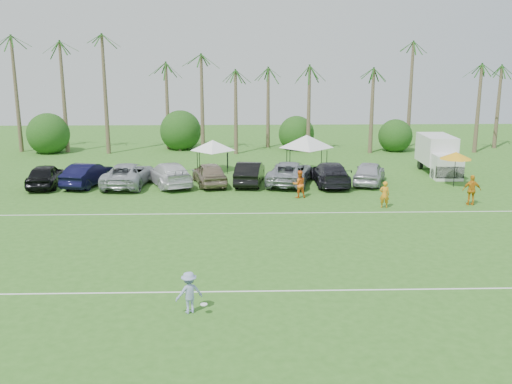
{
  "coord_description": "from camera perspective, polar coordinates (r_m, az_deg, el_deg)",
  "views": [
    {
      "loc": [
        0.1,
        -20.12,
        9.62
      ],
      "look_at": [
        1.07,
        13.04,
        1.6
      ],
      "focal_mm": 40.0,
      "sensor_mm": 36.0,
      "label": 1
    }
  ],
  "objects": [
    {
      "name": "ground",
      "position": [
        22.3,
        -1.81,
        -11.97
      ],
      "size": [
        120.0,
        120.0,
        0.0
      ],
      "primitive_type": "plane",
      "color": "#32681F",
      "rests_on": "ground"
    },
    {
      "name": "palm_tree_11",
      "position": [
        64.05,
        23.78,
        12.87
      ],
      "size": [
        2.4,
        2.4,
        11.9
      ],
      "color": "brown",
      "rests_on": "ground"
    },
    {
      "name": "palm_tree_7",
      "position": [
        58.66,
        6.24,
        13.94
      ],
      "size": [
        2.4,
        2.4,
        11.9
      ],
      "color": "brown",
      "rests_on": "ground"
    },
    {
      "name": "market_umbrella",
      "position": [
        44.64,
        19.36,
        3.46
      ],
      "size": [
        2.36,
        2.36,
        2.63
      ],
      "color": "black",
      "rests_on": "ground"
    },
    {
      "name": "canopy_tent_right",
      "position": [
        47.25,
        5.09,
        5.7
      ],
      "size": [
        4.58,
        4.58,
        3.71
      ],
      "color": "black",
      "rests_on": "ground"
    },
    {
      "name": "palm_tree_10",
      "position": [
        62.47,
        20.31,
        12.4
      ],
      "size": [
        2.4,
        2.4,
        10.9
      ],
      "color": "brown",
      "rests_on": "ground"
    },
    {
      "name": "palm_tree_8",
      "position": [
        59.57,
        11.04,
        11.29
      ],
      "size": [
        2.4,
        2.4,
        8.9
      ],
      "color": "brown",
      "rests_on": "ground"
    },
    {
      "name": "box_truck",
      "position": [
        49.41,
        17.82,
        3.65
      ],
      "size": [
        2.45,
        6.04,
        3.08
      ],
      "rotation": [
        0.0,
        0.0,
        -0.03
      ],
      "color": "silver",
      "rests_on": "ground"
    },
    {
      "name": "bush_tree_2",
      "position": [
        59.93,
        4.0,
        6.06
      ],
      "size": [
        4.0,
        4.0,
        4.0
      ],
      "color": "brown",
      "rests_on": "ground"
    },
    {
      "name": "canopy_tent_left",
      "position": [
        47.98,
        -4.36,
        5.2
      ],
      "size": [
        3.82,
        3.82,
        3.1
      ],
      "color": "black",
      "rests_on": "ground"
    },
    {
      "name": "palm_tree_4",
      "position": [
        58.3,
        -5.83,
        11.42
      ],
      "size": [
        2.4,
        2.4,
        8.9
      ],
      "color": "brown",
      "rests_on": "ground"
    },
    {
      "name": "parked_car_4",
      "position": [
        43.2,
        -4.67,
        1.86
      ],
      "size": [
        3.18,
        5.43,
        1.73
      ],
      "primitive_type": "imported",
      "rotation": [
        0.0,
        0.0,
        3.38
      ],
      "color": "#85735C",
      "rests_on": "ground"
    },
    {
      "name": "field_lines",
      "position": [
        29.72,
        -1.79,
        -5.29
      ],
      "size": [
        80.0,
        12.1,
        0.01
      ],
      "color": "white",
      "rests_on": "ground"
    },
    {
      "name": "palm_tree_0",
      "position": [
        62.21,
        -22.9,
        10.57
      ],
      "size": [
        2.4,
        2.4,
        8.9
      ],
      "color": "brown",
      "rests_on": "ground"
    },
    {
      "name": "parked_car_8",
      "position": [
        44.27,
        11.26,
        1.92
      ],
      "size": [
        3.64,
        5.48,
        1.73
      ],
      "primitive_type": "imported",
      "rotation": [
        0.0,
        0.0,
        2.8
      ],
      "color": "#AEADB8",
      "rests_on": "ground"
    },
    {
      "name": "sideline_player_a",
      "position": [
        37.48,
        12.73,
        -0.25
      ],
      "size": [
        0.68,
        0.49,
        1.74
      ],
      "primitive_type": "imported",
      "rotation": [
        0.0,
        0.0,
        3.02
      ],
      "color": "orange",
      "rests_on": "ground"
    },
    {
      "name": "parked_car_1",
      "position": [
        44.59,
        -16.47,
        1.71
      ],
      "size": [
        3.05,
        5.55,
        1.73
      ],
      "primitive_type": "imported",
      "rotation": [
        0.0,
        0.0,
        2.9
      ],
      "color": "black",
      "rests_on": "ground"
    },
    {
      "name": "palm_tree_2",
      "position": [
        59.37,
        -13.8,
        12.82
      ],
      "size": [
        2.4,
        2.4,
        10.9
      ],
      "color": "brown",
      "rests_on": "ground"
    },
    {
      "name": "bush_tree_1",
      "position": [
        59.95,
        -7.55,
        5.97
      ],
      "size": [
        4.0,
        4.0,
        4.0
      ],
      "color": "brown",
      "rests_on": "ground"
    },
    {
      "name": "sideline_player_c",
      "position": [
        39.74,
        20.77,
        0.17
      ],
      "size": [
        1.23,
        0.64,
        2.01
      ],
      "primitive_type": "imported",
      "rotation": [
        0.0,
        0.0,
        3.01
      ],
      "color": "orange",
      "rests_on": "ground"
    },
    {
      "name": "palm_tree_5",
      "position": [
        58.13,
        -1.83,
        12.33
      ],
      "size": [
        2.4,
        2.4,
        9.9
      ],
      "color": "brown",
      "rests_on": "ground"
    },
    {
      "name": "palm_tree_3",
      "position": [
        58.68,
        -9.91,
        13.83
      ],
      "size": [
        2.4,
        2.4,
        11.9
      ],
      "color": "brown",
      "rests_on": "ground"
    },
    {
      "name": "parked_car_5",
      "position": [
        43.28,
        -0.64,
        1.92
      ],
      "size": [
        2.54,
        5.47,
        1.73
      ],
      "primitive_type": "imported",
      "rotation": [
        0.0,
        0.0,
        3.0
      ],
      "color": "black",
      "rests_on": "ground"
    },
    {
      "name": "parked_car_0",
      "position": [
        45.18,
        -20.3,
        1.57
      ],
      "size": [
        2.43,
        5.23,
        1.73
      ],
      "primitive_type": "imported",
      "rotation": [
        0.0,
        0.0,
        3.22
      ],
      "color": "black",
      "rests_on": "ground"
    },
    {
      "name": "palm_tree_1",
      "position": [
        60.59,
        -18.47,
        11.71
      ],
      "size": [
        2.4,
        2.4,
        9.9
      ],
      "color": "brown",
      "rests_on": "ground"
    },
    {
      "name": "bush_tree_0",
      "position": [
        62.62,
        -19.53,
        5.64
      ],
      "size": [
        4.0,
        4.0,
        4.0
      ],
      "color": "brown",
      "rests_on": "ground"
    },
    {
      "name": "bush_tree_3",
      "position": [
        61.72,
        13.33,
        5.94
      ],
      "size": [
        4.0,
        4.0,
        4.0
      ],
      "color": "brown",
      "rests_on": "ground"
    },
    {
      "name": "parked_car_3",
      "position": [
        43.41,
        -8.69,
        1.8
      ],
      "size": [
        4.52,
        6.45,
        1.73
      ],
      "primitive_type": "imported",
      "rotation": [
        0.0,
        0.0,
        3.53
      ],
      "color": "silver",
      "rests_on": "ground"
    },
    {
      "name": "frisbee_player",
      "position": [
        22.11,
        -6.7,
        -9.95
      ],
      "size": [
        1.3,
        0.99,
        1.64
      ],
      "rotation": [
        0.0,
        0.0,
        3.56
      ],
      "color": "#919DCD",
      "rests_on": "ground"
    },
    {
      "name": "parked_car_6",
      "position": [
        43.46,
        3.38,
        1.95
      ],
      "size": [
        4.24,
        6.74,
        1.73
      ],
      "primitive_type": "imported",
      "rotation": [
        0.0,
        0.0,
        2.91
      ],
      "color": "gray",
      "rests_on": "ground"
    },
    {
      "name": "palm_tree_6",
      "position": [
        58.25,
        2.21,
        13.18
      ],
      "size": [
        2.4,
        2.4,
        10.9
      ],
      "color": "brown",
      "rests_on": "ground"
    },
    {
      "name": "palm_tree_9",
      "position": [
        60.83,
        15.78,
        11.9
      ],
      "size": [
        2.4,
        2.4,
        9.9
      ],
      "color": "brown",
      "rests_on": "ground"
    },
    {
      "name": "parked_car_2",
      "position": [
        43.81,
        -12.66,
        1.73
      ],
      "size": [
        3.39,
        6.46,
        1.73
      ],
      "primitive_type": "imported",
      "rotation": [
        0.0,
        0.0,
        3.06
      ],
      "color": "#9DA2A8",
      "rests_on": "ground"
    },
    {
      "name": "parked_car_7",
      "position": [
        43.47,
        7.42,
        1.86
      ],
      "size": [
        2.54,
        6.02,
        1.73
      ],
      "primitive_type": "imported",
      "rotation": [
        0.0,
        0.0,
        3.16
      ],
      "color": "black",
      "rests_on": "ground"
    },
    {
      "name": "sideline_player_b",
      "position": [
        39.26,
        4.34,
        0.79
      ],
      "size": [
        1.02,
        0.86,
        1.9
      ],
      "primitive_type": "imported",
      "rotation": [
        0.0,
        0.0,
        3.3
      ],
      "color": "orange",
      "rests_on": "ground"
    }
  ]
}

